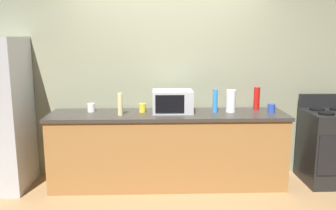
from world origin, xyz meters
TOP-DOWN VIEW (x-y plane):
  - ground_plane at (0.00, 0.00)m, footprint 8.00×8.00m
  - back_wall at (0.00, 0.81)m, footprint 6.40×0.10m
  - counter_run at (0.00, 0.40)m, footprint 2.84×0.64m
  - stove_range at (2.00, 0.40)m, footprint 0.60×0.61m
  - microwave at (0.06, 0.45)m, footprint 0.48×0.35m
  - paper_towel_roll at (0.77, 0.45)m, footprint 0.12×0.12m
  - bottle_hand_soap at (-0.56, 0.31)m, footprint 0.06×0.06m
  - bottle_spray_cleaner at (0.57, 0.44)m, footprint 0.06×0.06m
  - bottle_hot_sauce at (1.12, 0.58)m, footprint 0.08×0.08m
  - mug_white at (-0.93, 0.51)m, footprint 0.09×0.09m
  - mug_blue at (1.25, 0.40)m, footprint 0.09×0.09m
  - mug_yellow at (-0.31, 0.47)m, footprint 0.08×0.08m

SIDE VIEW (x-z plane):
  - ground_plane at x=0.00m, z-range 0.00..0.00m
  - counter_run at x=0.00m, z-range 0.00..0.90m
  - stove_range at x=2.00m, z-range -0.08..1.00m
  - mug_white at x=-0.93m, z-range 0.90..1.00m
  - mug_blue at x=1.25m, z-range 0.90..1.01m
  - mug_yellow at x=-0.31m, z-range 0.90..1.01m
  - bottle_hand_soap at x=-0.56m, z-range 0.90..1.16m
  - microwave at x=0.06m, z-range 0.90..1.17m
  - paper_towel_roll at x=0.77m, z-range 0.90..1.17m
  - bottle_spray_cleaner at x=0.57m, z-range 0.90..1.18m
  - bottle_hot_sauce at x=1.12m, z-range 0.90..1.18m
  - back_wall at x=0.00m, z-range 0.00..2.70m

